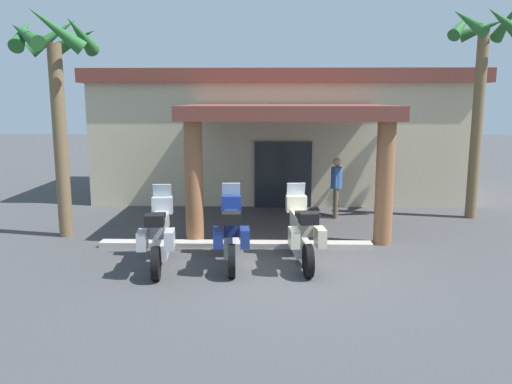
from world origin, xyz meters
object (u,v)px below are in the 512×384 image
Objects in this scene: palm_tree_near_portico at (481,65)px; motorcycle_blue at (231,233)px; motorcycle_silver at (159,235)px; motorcycle_cream at (302,233)px; motel_building at (281,132)px; pedestrian at (336,183)px; palm_tree_roadside at (55,72)px.

motorcycle_blue is at bearing -145.69° from palm_tree_near_portico.
motorcycle_silver is at bearing -149.71° from palm_tree_near_portico.
motorcycle_silver and motorcycle_cream have the same top height.
motel_building is at bearing -23.13° from motorcycle_silver.
palm_tree_near_portico reaches higher than motorcycle_silver.
motorcycle_silver is 6.25m from pedestrian.
motorcycle_cream is 7.09m from palm_tree_roadside.
pedestrian is 8.03m from palm_tree_roadside.
motorcycle_cream is 1.26× the size of pedestrian.
pedestrian is at bearing -177.99° from palm_tree_near_portico.
palm_tree_roadside is 11.30m from palm_tree_near_portico.
palm_tree_roadside reaches higher than motorcycle_silver.
palm_tree_roadside reaches higher than motel_building.
motel_building is at bearing -12.27° from motorcycle_blue.
motorcycle_silver is 5.08m from palm_tree_roadside.
palm_tree_roadside is (-5.59, -6.24, 1.85)m from motel_building.
motorcycle_blue is at bearing -27.26° from palm_tree_roadside.
palm_tree_roadside reaches higher than motorcycle_blue.
motel_building is at bearing -4.43° from motorcycle_cream.
palm_tree_near_portico is at bearing 15.80° from pedestrian.
palm_tree_roadside is at bearing 63.18° from motorcycle_cream.
motorcycle_cream is (2.92, 0.23, 0.00)m from motorcycle_silver.
motorcycle_blue is at bearing -107.89° from pedestrian.
motel_building is 5.80× the size of motorcycle_silver.
motorcycle_blue is 0.40× the size of palm_tree_roadside.
motorcycle_cream is at bearing -88.61° from motel_building.
motel_building is 5.79× the size of motorcycle_blue.
motorcycle_blue and motorcycle_cream have the same top height.
motorcycle_silver and motorcycle_blue have the same top height.
motorcycle_silver is at bearing -40.07° from palm_tree_roadside.
motorcycle_blue is 0.37× the size of palm_tree_near_portico.
palm_tree_near_portico reaches higher than pedestrian.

